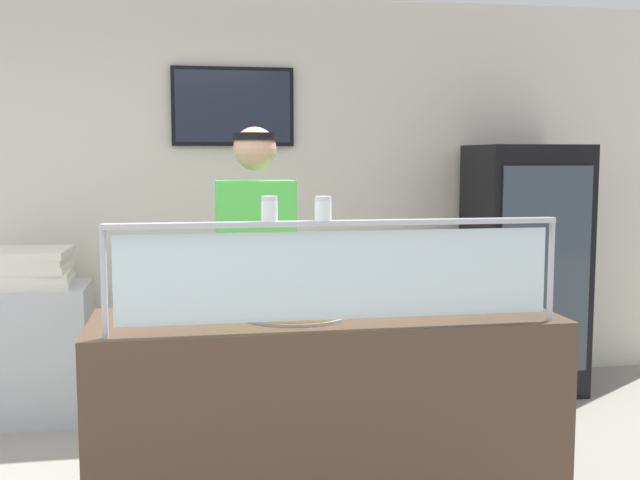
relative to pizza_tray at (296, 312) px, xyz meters
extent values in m
plane|color=gray|center=(0.13, 0.66, -0.97)|extent=(12.00, 12.00, 0.00)
cube|color=silver|center=(0.13, 2.23, 0.38)|extent=(6.35, 0.08, 2.70)
cube|color=black|center=(-0.11, 2.17, 0.99)|extent=(0.83, 0.04, 0.53)
cube|color=#1E2333|center=(-0.11, 2.15, 0.99)|extent=(0.78, 0.01, 0.48)
cube|color=#4C3828|center=(0.13, -0.02, -0.49)|extent=(1.95, 0.66, 0.95)
cylinder|color=#B2B5BC|center=(-0.75, -0.28, 0.19)|extent=(0.02, 0.02, 0.42)
cylinder|color=#B2B5BC|center=(1.00, -0.28, 0.19)|extent=(0.02, 0.02, 0.42)
cube|color=silver|center=(0.13, -0.28, 0.19)|extent=(1.69, 0.01, 0.34)
cube|color=#B2B5BC|center=(0.13, -0.28, 0.40)|extent=(1.75, 0.06, 0.02)
cylinder|color=#9EA0A8|center=(0.00, 0.00, -0.01)|extent=(0.47, 0.47, 0.01)
cylinder|color=tan|center=(0.00, 0.00, 0.00)|extent=(0.44, 0.44, 0.02)
cylinder|color=#D65B2D|center=(0.00, 0.00, 0.02)|extent=(0.39, 0.39, 0.01)
cube|color=#ADAFB7|center=(-0.01, -0.02, 0.02)|extent=(0.11, 0.29, 0.01)
cylinder|color=white|center=(-0.14, -0.28, 0.45)|extent=(0.06, 0.06, 0.08)
cylinder|color=white|center=(-0.14, -0.28, 0.43)|extent=(0.05, 0.05, 0.05)
cylinder|color=silver|center=(-0.14, -0.28, 0.49)|extent=(0.06, 0.06, 0.02)
cylinder|color=white|center=(0.06, -0.28, 0.44)|extent=(0.07, 0.07, 0.08)
cylinder|color=red|center=(0.06, -0.28, 0.43)|extent=(0.06, 0.06, 0.05)
cylinder|color=silver|center=(0.06, -0.28, 0.49)|extent=(0.06, 0.06, 0.02)
cylinder|color=#23232D|center=(-0.22, 0.60, -0.49)|extent=(0.13, 0.13, 0.95)
cylinder|color=#23232D|center=(0.00, 0.60, -0.49)|extent=(0.13, 0.13, 0.95)
cube|color=#4CD14C|center=(-0.11, 0.60, 0.26)|extent=(0.38, 0.21, 0.55)
sphere|color=tan|center=(-0.11, 0.60, 0.69)|extent=(0.21, 0.21, 0.21)
cylinder|color=black|center=(-0.11, 0.60, 0.75)|extent=(0.21, 0.21, 0.04)
cylinder|color=tan|center=(0.07, 0.38, 0.16)|extent=(0.08, 0.34, 0.08)
cube|color=black|center=(1.86, 1.79, -0.12)|extent=(0.72, 0.63, 1.69)
cube|color=#38424C|center=(1.86, 1.47, -0.09)|extent=(0.62, 0.02, 1.36)
cylinder|color=blue|center=(1.64, 1.58, -0.03)|extent=(0.06, 0.06, 0.20)
cylinder|color=green|center=(1.75, 1.58, -0.03)|extent=(0.06, 0.06, 0.20)
cylinder|color=red|center=(1.86, 1.58, -0.03)|extent=(0.06, 0.06, 0.20)
cylinder|color=green|center=(1.96, 1.58, -0.03)|extent=(0.06, 0.06, 0.20)
cylinder|color=green|center=(2.07, 1.58, -0.03)|extent=(0.06, 0.06, 0.20)
cube|color=#B7BABF|center=(-1.39, 1.74, -0.55)|extent=(0.70, 0.55, 0.83)
cube|color=silver|center=(-1.38, 1.74, -0.11)|extent=(0.49, 0.49, 0.04)
cube|color=silver|center=(-1.39, 1.74, -0.07)|extent=(0.50, 0.50, 0.04)
cube|color=silver|center=(-1.39, 1.74, -0.02)|extent=(0.49, 0.49, 0.04)
cube|color=silver|center=(-1.40, 1.74, 0.02)|extent=(0.49, 0.49, 0.04)
cube|color=silver|center=(-1.39, 1.74, 0.07)|extent=(0.50, 0.50, 0.04)
camera|label=1|loc=(-0.47, -3.17, 0.65)|focal=43.52mm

